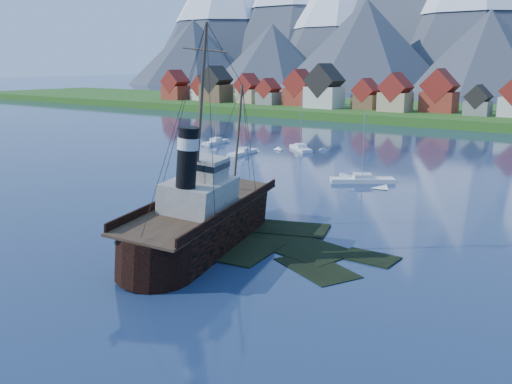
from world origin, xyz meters
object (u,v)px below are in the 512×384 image
Objects in this scene: sailboat_b at (216,143)px; sailboat_c at (301,149)px; sailboat_a at (243,153)px; sailboat_f at (362,181)px; tugboat_wreck at (211,216)px.

sailboat_b is 23.79m from sailboat_c.
sailboat_c is (7.71, 12.49, 0.03)m from sailboat_a.
sailboat_c is (23.53, 3.48, -0.01)m from sailboat_b.
sailboat_c reaches higher than sailboat_f.
sailboat_c is 38.06m from sailboat_f.
sailboat_f is (-0.81, 41.66, -2.98)m from tugboat_wreck.
sailboat_b is 1.04× the size of sailboat_f.
sailboat_a is 18.20m from sailboat_b.
sailboat_c is at bearing 97.18° from tugboat_wreck.
sailboat_f is at bearing -91.91° from sailboat_c.
sailboat_f is at bearing 74.79° from tugboat_wreck.
tugboat_wreck is 2.50× the size of sailboat_b.
tugboat_wreck is 73.18m from sailboat_c.
tugboat_wreck is 82.61m from sailboat_b.
tugboat_wreck is 2.77× the size of sailboat_a.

